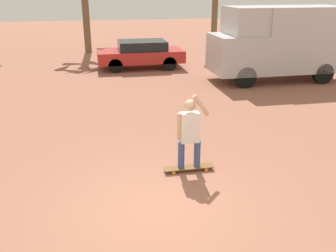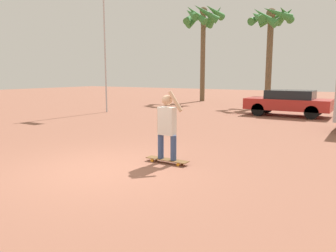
{
  "view_description": "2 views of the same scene",
  "coord_description": "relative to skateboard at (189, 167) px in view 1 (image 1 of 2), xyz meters",
  "views": [
    {
      "loc": [
        -0.98,
        -5.78,
        3.78
      ],
      "look_at": [
        0.55,
        1.64,
        0.92
      ],
      "focal_mm": 40.0,
      "sensor_mm": 36.0,
      "label": 1
    },
    {
      "loc": [
        4.93,
        -5.14,
        2.07
      ],
      "look_at": [
        0.57,
        1.88,
        0.78
      ],
      "focal_mm": 35.0,
      "sensor_mm": 36.0,
      "label": 2
    }
  ],
  "objects": [
    {
      "name": "ground_plane",
      "position": [
        -0.93,
        -1.25,
        -0.08
      ],
      "size": [
        80.0,
        80.0,
        0.0
      ],
      "primitive_type": "plane",
      "color": "#935B47"
    },
    {
      "name": "skateboard",
      "position": [
        0.0,
        0.0,
        0.0
      ],
      "size": [
        1.08,
        0.24,
        0.09
      ],
      "color": "brown",
      "rests_on": "ground_plane"
    },
    {
      "name": "person_skateboarder",
      "position": [
        -0.0,
        0.0,
        0.88
      ],
      "size": [
        0.68,
        0.24,
        1.62
      ],
      "color": "#384C7A",
      "rests_on": "skateboard"
    },
    {
      "name": "camper_van",
      "position": [
        5.76,
        7.37,
        1.56
      ],
      "size": [
        5.43,
        2.16,
        3.0
      ],
      "color": "black",
      "rests_on": "ground_plane"
    },
    {
      "name": "parked_car_red",
      "position": [
        0.44,
        10.97,
        0.64
      ],
      "size": [
        4.09,
        1.89,
        1.31
      ],
      "color": "black",
      "rests_on": "ground_plane"
    }
  ]
}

